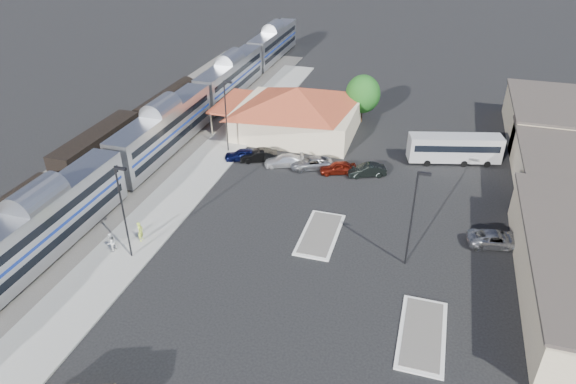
# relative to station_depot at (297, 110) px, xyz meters

# --- Properties ---
(ground) EXTENTS (280.00, 280.00, 0.00)m
(ground) POSITION_rel_station_depot_xyz_m (4.56, -24.00, -3.13)
(ground) COLOR black
(ground) RESTS_ON ground
(railbed) EXTENTS (16.00, 100.00, 0.12)m
(railbed) POSITION_rel_station_depot_xyz_m (-16.44, -16.00, -3.07)
(railbed) COLOR #4C4944
(railbed) RESTS_ON ground
(platform) EXTENTS (5.50, 92.00, 0.18)m
(platform) POSITION_rel_station_depot_xyz_m (-7.44, -18.00, -3.04)
(platform) COLOR gray
(platform) RESTS_ON ground
(passenger_train) EXTENTS (3.00, 104.00, 5.55)m
(passenger_train) POSITION_rel_station_depot_xyz_m (-13.44, -10.63, -0.26)
(passenger_train) COLOR silver
(passenger_train) RESTS_ON ground
(freight_cars) EXTENTS (2.80, 46.00, 4.00)m
(freight_cars) POSITION_rel_station_depot_xyz_m (-19.44, -15.32, -1.21)
(freight_cars) COLOR black
(freight_cars) RESTS_ON ground
(station_depot) EXTENTS (18.35, 12.24, 6.20)m
(station_depot) POSITION_rel_station_depot_xyz_m (0.00, 0.00, 0.00)
(station_depot) COLOR beige
(station_depot) RESTS_ON ground
(traffic_island_south) EXTENTS (3.30, 7.50, 0.21)m
(traffic_island_south) POSITION_rel_station_depot_xyz_m (8.56, -22.00, -3.03)
(traffic_island_south) COLOR silver
(traffic_island_south) RESTS_ON ground
(traffic_island_north) EXTENTS (3.30, 7.50, 0.21)m
(traffic_island_north) POSITION_rel_station_depot_xyz_m (18.56, -32.00, -3.03)
(traffic_island_north) COLOR silver
(traffic_island_north) RESTS_ON ground
(lamp_plat_s) EXTENTS (1.08, 0.25, 9.00)m
(lamp_plat_s) POSITION_rel_station_depot_xyz_m (-6.34, -30.00, 2.21)
(lamp_plat_s) COLOR black
(lamp_plat_s) RESTS_ON ground
(lamp_plat_n) EXTENTS (1.08, 0.25, 9.00)m
(lamp_plat_n) POSITION_rel_station_depot_xyz_m (-6.34, -8.00, 2.21)
(lamp_plat_n) COLOR black
(lamp_plat_n) RESTS_ON ground
(lamp_lot) EXTENTS (1.08, 0.25, 9.00)m
(lamp_lot) POSITION_rel_station_depot_xyz_m (16.66, -24.00, 2.21)
(lamp_lot) COLOR black
(lamp_lot) RESTS_ON ground
(tree_depot) EXTENTS (4.71, 4.71, 6.63)m
(tree_depot) POSITION_rel_station_depot_xyz_m (7.56, 6.00, 0.89)
(tree_depot) COLOR #382314
(tree_depot) RESTS_ON ground
(suv) EXTENTS (5.48, 3.32, 1.42)m
(suv) POSITION_rel_station_depot_xyz_m (24.10, -19.07, -2.42)
(suv) COLOR gray
(suv) RESTS_ON ground
(coach_bus) EXTENTS (10.83, 4.92, 3.40)m
(coach_bus) POSITION_rel_station_depot_xyz_m (19.99, -3.13, -1.17)
(coach_bus) COLOR silver
(coach_bus) RESTS_ON ground
(person_a) EXTENTS (0.53, 0.75, 1.92)m
(person_a) POSITION_rel_station_depot_xyz_m (-6.78, -27.72, -1.99)
(person_a) COLOR #BBD642
(person_a) RESTS_ON platform
(person_b) EXTENTS (0.77, 0.95, 1.82)m
(person_b) POSITION_rel_station_depot_xyz_m (-8.43, -29.87, -2.04)
(person_b) COLOR silver
(person_b) RESTS_ON platform
(parked_car_a) EXTENTS (4.47, 3.08, 1.41)m
(parked_car_a) POSITION_rel_station_depot_xyz_m (-3.94, -9.63, -2.42)
(parked_car_a) COLOR #0C113C
(parked_car_a) RESTS_ON ground
(parked_car_b) EXTENTS (4.67, 3.08, 1.45)m
(parked_car_b) POSITION_rel_station_depot_xyz_m (-1.99, -9.33, -2.40)
(parked_car_b) COLOR black
(parked_car_b) RESTS_ON ground
(parked_car_c) EXTENTS (4.93, 3.41, 1.33)m
(parked_car_c) POSITION_rel_station_depot_xyz_m (1.21, -9.63, -2.47)
(parked_car_c) COLOR silver
(parked_car_c) RESTS_ON ground
(parked_car_d) EXTENTS (5.40, 4.06, 1.36)m
(parked_car_d) POSITION_rel_station_depot_xyz_m (4.41, -9.33, -2.45)
(parked_car_d) COLOR gray
(parked_car_d) RESTS_ON ground
(parked_car_e) EXTENTS (4.45, 3.02, 1.41)m
(parked_car_e) POSITION_rel_station_depot_xyz_m (7.61, -9.63, -2.43)
(parked_car_e) COLOR maroon
(parked_car_e) RESTS_ON ground
(parked_car_f) EXTENTS (4.52, 3.01, 1.41)m
(parked_car_f) POSITION_rel_station_depot_xyz_m (10.81, -9.33, -2.43)
(parked_car_f) COLOR black
(parked_car_f) RESTS_ON ground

